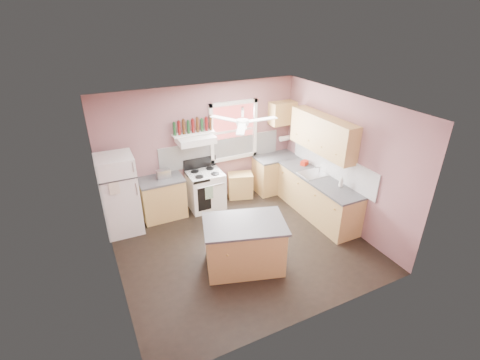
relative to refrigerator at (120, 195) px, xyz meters
name	(u,v)px	position (x,y,z in m)	size (l,w,h in m)	color
floor	(242,245)	(1.93, -1.53, -0.82)	(4.50, 4.50, 0.00)	black
ceiling	(243,107)	(1.93, -1.53, 1.88)	(4.50, 4.50, 0.00)	white
wall_back	(202,146)	(1.93, 0.50, 0.53)	(4.50, 0.05, 2.70)	#83585A
wall_right	(344,160)	(4.20, -1.53, 0.53)	(0.05, 4.00, 2.70)	#83585A
wall_left	(106,213)	(-0.35, -1.53, 0.53)	(0.05, 4.00, 2.70)	#83585A
backsplash_back	(221,150)	(2.38, 0.46, 0.36)	(2.90, 0.03, 0.55)	white
backsplash_right	(331,163)	(4.16, -1.23, 0.36)	(0.03, 2.60, 0.55)	white
window_view	(233,131)	(2.68, 0.45, 0.78)	(1.00, 0.02, 1.20)	maroon
window_frame	(234,131)	(2.68, 0.43, 0.78)	(1.16, 0.07, 1.36)	white
refrigerator	(120,195)	(0.00, 0.00, 0.00)	(0.69, 0.67, 1.64)	white
base_cabinet_left	(163,199)	(0.87, 0.17, -0.39)	(0.90, 0.60, 0.86)	#B5884B
counter_left	(161,180)	(0.87, 0.17, 0.06)	(0.92, 0.62, 0.04)	#404042
toaster	(164,174)	(0.94, 0.19, 0.17)	(0.28, 0.16, 0.18)	silver
stove	(206,190)	(1.83, 0.12, -0.39)	(0.75, 0.64, 0.86)	white
range_hood	(196,140)	(1.70, 0.22, 0.80)	(0.78, 0.50, 0.14)	white
bottle_shelf	(193,133)	(1.70, 0.34, 0.90)	(0.90, 0.26, 0.03)	white
cart	(240,186)	(2.74, 0.22, -0.54)	(0.57, 0.38, 0.57)	#B5884B
base_cabinet_corner	(275,174)	(3.68, 0.17, -0.39)	(1.00, 0.60, 0.86)	#B5884B
base_cabinet_right	(317,197)	(3.88, -1.23, -0.39)	(0.60, 2.20, 0.86)	#B5884B
counter_corner	(276,157)	(3.68, 0.17, 0.06)	(1.02, 0.62, 0.04)	#404042
counter_right	(318,179)	(3.87, -1.23, 0.06)	(0.62, 2.22, 0.04)	#404042
sink	(313,174)	(3.87, -1.03, 0.08)	(0.55, 0.45, 0.03)	silver
faucet	(319,170)	(4.03, -1.03, 0.15)	(0.03, 0.03, 0.14)	silver
upper_cabinet_right	(322,134)	(4.01, -1.03, 0.96)	(0.33, 1.80, 0.76)	#B5884B
upper_cabinet_corner	(283,113)	(3.88, 0.30, 1.08)	(0.60, 0.33, 0.52)	#B5884B
paper_towel	(285,138)	(4.00, 0.33, 0.43)	(0.12, 0.12, 0.26)	white
island	(244,246)	(1.70, -2.07, -0.39)	(1.29, 0.82, 0.86)	#B5884B
island_top	(244,224)	(1.70, -2.07, 0.06)	(1.37, 0.89, 0.04)	#404042
ceiling_fan_hub	(243,122)	(1.93, -1.53, 1.63)	(0.20, 0.20, 0.08)	white
soap_bottle	(341,181)	(4.01, -1.75, 0.20)	(0.09, 0.09, 0.24)	silver
red_caddy	(304,163)	(3.99, -0.55, 0.13)	(0.18, 0.12, 0.10)	red
wine_bottles	(193,126)	(1.70, 0.34, 1.06)	(0.86, 0.06, 0.31)	#143819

